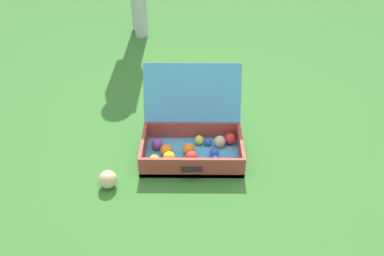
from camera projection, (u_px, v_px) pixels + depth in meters
The scene contains 3 objects.
ground_plane at pixel (203, 166), 2.25m from camera, with size 16.00×16.00×0.00m, color #336B28.
open_suitcase at pixel (192, 138), 2.30m from camera, with size 0.57×0.52×0.46m.
stray_ball_on_grass at pixel (108, 179), 2.09m from camera, with size 0.10×0.10×0.10m, color #D1B784.
Camera 1 is at (-0.05, -1.71, 1.48)m, focal length 37.24 mm.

